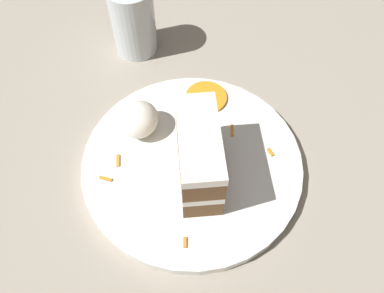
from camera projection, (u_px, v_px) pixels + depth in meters
The scene contains 8 objects.
ground_plane at pixel (172, 177), 0.57m from camera, with size 6.00×6.00×0.00m, color #4C4742.
dining_table at pixel (172, 171), 0.55m from camera, with size 1.14×1.07×0.04m, color gray.
plate at pixel (192, 163), 0.53m from camera, with size 0.31×0.31×0.02m, color white.
cake_slice at pixel (199, 156), 0.47m from camera, with size 0.13×0.10×0.10m.
cream_dollop at pixel (140, 120), 0.53m from camera, with size 0.06×0.05×0.05m, color white.
orange_garnish at pixel (206, 97), 0.58m from camera, with size 0.06×0.06×0.00m, color orange.
carrot_shreds_scatter at pixel (180, 157), 0.52m from camera, with size 0.21×0.22×0.00m.
drinking_glass at pixel (134, 25), 0.63m from camera, with size 0.07×0.07×0.12m.
Camera 1 is at (0.24, 0.12, 0.50)m, focal length 35.00 mm.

